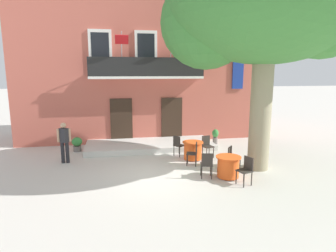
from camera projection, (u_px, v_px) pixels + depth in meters
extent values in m
plane|color=beige|center=(161.00, 175.00, 10.18)|extent=(120.00, 120.00, 0.00)
cube|color=#BC5B4C|center=(142.00, 69.00, 16.28)|extent=(13.00, 4.00, 7.50)
cube|color=#332319|center=(121.00, 121.00, 14.56)|extent=(1.10, 0.08, 2.30)
cube|color=#332319|center=(172.00, 120.00, 15.03)|extent=(1.10, 0.08, 2.30)
cube|color=silver|center=(100.00, 50.00, 13.74)|extent=(1.10, 0.08, 1.90)
cube|color=black|center=(100.00, 50.00, 13.71)|extent=(0.84, 0.04, 1.60)
cube|color=silver|center=(146.00, 50.00, 14.14)|extent=(1.10, 0.08, 1.90)
cube|color=black|center=(146.00, 50.00, 14.11)|extent=(0.84, 0.04, 1.60)
cube|color=silver|center=(189.00, 51.00, 14.54)|extent=(1.10, 0.08, 1.90)
cube|color=black|center=(189.00, 51.00, 14.51)|extent=(0.84, 0.04, 1.60)
cube|color=silver|center=(147.00, 77.00, 14.10)|extent=(5.60, 0.65, 0.12)
cube|color=black|center=(148.00, 67.00, 13.73)|extent=(5.60, 0.06, 0.90)
cylinder|color=#B2B2B7|center=(122.00, 47.00, 13.46)|extent=(0.04, 0.95, 1.33)
cube|color=red|center=(122.00, 40.00, 12.97)|extent=(0.60, 0.29, 0.38)
cylinder|color=#B2B2B7|center=(172.00, 48.00, 13.89)|extent=(0.04, 0.95, 1.33)
cube|color=white|center=(174.00, 41.00, 13.40)|extent=(0.60, 0.29, 0.38)
cylinder|color=slate|center=(99.00, 74.00, 13.68)|extent=(0.24, 0.24, 0.26)
ellipsoid|color=#38843D|center=(99.00, 67.00, 13.62)|extent=(0.32, 0.32, 0.40)
cylinder|color=#47423D|center=(147.00, 73.00, 14.09)|extent=(0.27, 0.27, 0.32)
ellipsoid|color=#38843D|center=(147.00, 66.00, 14.03)|extent=(0.35, 0.35, 0.35)
cylinder|color=#995638|center=(192.00, 74.00, 14.51)|extent=(0.29, 0.29, 0.26)
ellipsoid|color=#38843D|center=(192.00, 68.00, 14.46)|extent=(0.37, 0.37, 0.27)
cube|color=navy|center=(238.00, 62.00, 15.10)|extent=(0.60, 0.06, 2.80)
cube|color=silver|center=(150.00, 145.00, 13.88)|extent=(6.05, 2.35, 0.25)
cylinder|color=gray|center=(260.00, 116.00, 10.52)|extent=(0.77, 0.77, 4.02)
ellipsoid|color=#3D7F38|center=(267.00, 4.00, 9.81)|extent=(6.77, 6.10, 4.06)
sphere|color=#3D7F38|center=(207.00, 22.00, 10.39)|extent=(3.39, 3.39, 3.39)
sphere|color=#3D7F38|center=(324.00, 13.00, 9.53)|extent=(3.05, 3.05, 3.05)
cylinder|color=#EA561E|center=(228.00, 167.00, 9.88)|extent=(0.74, 0.74, 0.68)
cylinder|color=#EA561E|center=(229.00, 157.00, 9.81)|extent=(0.86, 0.86, 0.04)
cylinder|color=#2D2823|center=(228.00, 177.00, 9.94)|extent=(0.44, 0.44, 0.03)
cylinder|color=#2D2823|center=(244.00, 181.00, 9.04)|extent=(0.04, 0.04, 0.45)
cylinder|color=#2D2823|center=(236.00, 177.00, 9.33)|extent=(0.04, 0.04, 0.45)
cylinder|color=#2D2823|center=(252.00, 179.00, 9.21)|extent=(0.04, 0.04, 0.45)
cylinder|color=#2D2823|center=(244.00, 176.00, 9.50)|extent=(0.04, 0.04, 0.45)
cube|color=#2D2823|center=(244.00, 171.00, 9.23)|extent=(0.51, 0.51, 0.04)
cube|color=#2D2823|center=(249.00, 163.00, 9.27)|extent=(0.17, 0.37, 0.42)
cylinder|color=#2D2823|center=(240.00, 165.00, 10.62)|extent=(0.04, 0.04, 0.45)
cylinder|color=#2D2823|center=(237.00, 167.00, 10.32)|extent=(0.04, 0.04, 0.45)
cylinder|color=#2D2823|center=(231.00, 163.00, 10.78)|extent=(0.04, 0.04, 0.45)
cylinder|color=#2D2823|center=(228.00, 166.00, 10.49)|extent=(0.04, 0.04, 0.45)
cube|color=#2D2823|center=(234.00, 159.00, 10.51)|extent=(0.56, 0.56, 0.04)
cube|color=#2D2823|center=(230.00, 152.00, 10.55)|extent=(0.27, 0.32, 0.42)
cylinder|color=#2D2823|center=(201.00, 169.00, 10.10)|extent=(0.04, 0.04, 0.45)
cylinder|color=#2D2823|center=(211.00, 170.00, 10.09)|extent=(0.04, 0.04, 0.45)
cylinder|color=#2D2823|center=(202.00, 173.00, 9.77)|extent=(0.04, 0.04, 0.45)
cylinder|color=#2D2823|center=(212.00, 173.00, 9.76)|extent=(0.04, 0.04, 0.45)
cube|color=#2D2823|center=(206.00, 164.00, 9.88)|extent=(0.48, 0.48, 0.04)
cube|color=#2D2823|center=(207.00, 159.00, 9.66)|extent=(0.38, 0.12, 0.42)
cylinder|color=#EA561E|center=(193.00, 151.00, 11.95)|extent=(0.74, 0.74, 0.68)
cylinder|color=#EA561E|center=(193.00, 142.00, 11.88)|extent=(0.86, 0.86, 0.04)
cylinder|color=#2D2823|center=(193.00, 159.00, 12.02)|extent=(0.44, 0.44, 0.03)
cylinder|color=#2D2823|center=(187.00, 161.00, 11.11)|extent=(0.04, 0.04, 0.45)
cylinder|color=#2D2823|center=(188.00, 158.00, 11.44)|extent=(0.04, 0.04, 0.45)
cylinder|color=#2D2823|center=(196.00, 161.00, 11.06)|extent=(0.04, 0.04, 0.45)
cylinder|color=#2D2823|center=(196.00, 158.00, 11.39)|extent=(0.04, 0.04, 0.45)
cube|color=#2D2823|center=(192.00, 153.00, 11.20)|extent=(0.51, 0.51, 0.04)
cube|color=#2D2823|center=(196.00, 148.00, 11.14)|extent=(0.16, 0.37, 0.42)
cylinder|color=#2D2823|center=(213.00, 153.00, 12.21)|extent=(0.04, 0.04, 0.45)
cylinder|color=#2D2823|center=(207.00, 154.00, 12.07)|extent=(0.04, 0.04, 0.45)
cylinder|color=#2D2823|center=(209.00, 151.00, 12.51)|extent=(0.04, 0.04, 0.45)
cylinder|color=#2D2823|center=(202.00, 152.00, 12.37)|extent=(0.04, 0.04, 0.45)
cube|color=#2D2823|center=(208.00, 147.00, 12.25)|extent=(0.49, 0.49, 0.04)
cube|color=#2D2823|center=(206.00, 140.00, 12.36)|extent=(0.38, 0.13, 0.42)
cylinder|color=#2D2823|center=(179.00, 149.00, 12.73)|extent=(0.04, 0.04, 0.45)
cylinder|color=#2D2823|center=(185.00, 151.00, 12.50)|extent=(0.04, 0.04, 0.45)
cylinder|color=#2D2823|center=(174.00, 151.00, 12.49)|extent=(0.04, 0.04, 0.45)
cylinder|color=#2D2823|center=(180.00, 152.00, 12.26)|extent=(0.04, 0.04, 0.45)
cube|color=#2D2823|center=(179.00, 145.00, 12.45)|extent=(0.56, 0.56, 0.04)
cube|color=#2D2823|center=(177.00, 141.00, 12.28)|extent=(0.25, 0.33, 0.42)
cylinder|color=slate|center=(77.00, 149.00, 13.23)|extent=(0.36, 0.36, 0.26)
ellipsoid|color=#38843D|center=(77.00, 142.00, 13.17)|extent=(0.47, 0.47, 0.40)
cylinder|color=slate|center=(215.00, 140.00, 14.65)|extent=(0.25, 0.25, 0.33)
ellipsoid|color=#38843D|center=(215.00, 133.00, 14.59)|extent=(0.32, 0.32, 0.42)
cylinder|color=#232328|center=(63.00, 153.00, 11.48)|extent=(0.14, 0.14, 0.85)
cylinder|color=#232328|center=(67.00, 152.00, 11.52)|extent=(0.14, 0.14, 0.85)
cube|color=#2D2D33|center=(64.00, 135.00, 11.37)|extent=(0.40, 0.38, 0.56)
sphere|color=tan|center=(63.00, 125.00, 11.30)|extent=(0.22, 0.22, 0.22)
cylinder|color=tan|center=(58.00, 135.00, 11.33)|extent=(0.09, 0.09, 0.52)
cylinder|color=tan|center=(70.00, 135.00, 11.41)|extent=(0.09, 0.09, 0.52)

